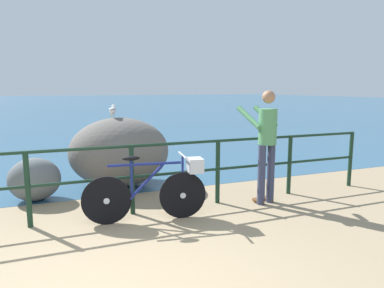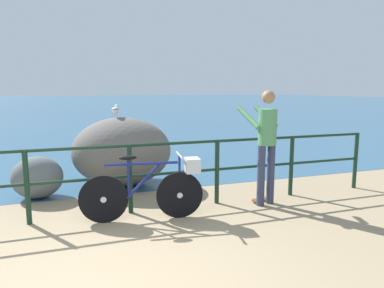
{
  "view_description": "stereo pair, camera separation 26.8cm",
  "coord_description": "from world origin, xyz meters",
  "px_view_note": "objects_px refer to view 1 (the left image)",
  "views": [
    {
      "loc": [
        -0.34,
        -2.79,
        1.81
      ],
      "look_at": [
        1.77,
        2.55,
        0.91
      ],
      "focal_mm": 33.21,
      "sensor_mm": 36.0,
      "label": 1
    },
    {
      "loc": [
        -0.09,
        -2.88,
        1.81
      ],
      "look_at": [
        1.77,
        2.55,
        0.91
      ],
      "focal_mm": 33.21,
      "sensor_mm": 36.0,
      "label": 2
    }
  ],
  "objects_px": {
    "bicycle": "(156,188)",
    "person_at_railing": "(266,141)",
    "seagull": "(113,110)",
    "breakwater_boulder_left": "(34,179)",
    "breakwater_boulder_main": "(120,152)"
  },
  "relations": [
    {
      "from": "bicycle",
      "to": "person_at_railing",
      "type": "xyz_separation_m",
      "value": [
        1.81,
        0.09,
        0.53
      ]
    },
    {
      "from": "seagull",
      "to": "bicycle",
      "type": "bearing_deg",
      "value": -154.78
    },
    {
      "from": "breakwater_boulder_left",
      "to": "seagull",
      "type": "bearing_deg",
      "value": 17.66
    },
    {
      "from": "bicycle",
      "to": "breakwater_boulder_left",
      "type": "height_order",
      "value": "bicycle"
    },
    {
      "from": "breakwater_boulder_main",
      "to": "person_at_railing",
      "type": "bearing_deg",
      "value": -43.77
    },
    {
      "from": "bicycle",
      "to": "seagull",
      "type": "distance_m",
      "value": 2.24
    },
    {
      "from": "bicycle",
      "to": "person_at_railing",
      "type": "relative_size",
      "value": 0.95
    },
    {
      "from": "breakwater_boulder_main",
      "to": "seagull",
      "type": "distance_m",
      "value": 0.79
    },
    {
      "from": "seagull",
      "to": "person_at_railing",
      "type": "bearing_deg",
      "value": -114.77
    },
    {
      "from": "bicycle",
      "to": "breakwater_boulder_main",
      "type": "relative_size",
      "value": 0.92
    },
    {
      "from": "person_at_railing",
      "to": "breakwater_boulder_left",
      "type": "xyz_separation_m",
      "value": [
        -3.41,
        1.49,
        -0.64
      ]
    },
    {
      "from": "breakwater_boulder_main",
      "to": "breakwater_boulder_left",
      "type": "xyz_separation_m",
      "value": [
        -1.45,
        -0.38,
        -0.29
      ]
    },
    {
      "from": "person_at_railing",
      "to": "bicycle",
      "type": "bearing_deg",
      "value": 81.0
    },
    {
      "from": "person_at_railing",
      "to": "breakwater_boulder_left",
      "type": "distance_m",
      "value": 3.77
    },
    {
      "from": "person_at_railing",
      "to": "breakwater_boulder_main",
      "type": "bearing_deg",
      "value": 34.33
    }
  ]
}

